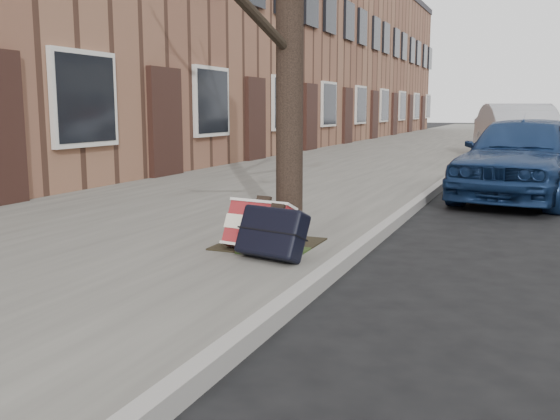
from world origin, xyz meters
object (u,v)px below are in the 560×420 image
at_px(car_near_front, 524,156).
at_px(suitcase_navy, 272,232).
at_px(suitcase_red, 258,226).
at_px(car_near_mid, 519,133).

bearing_deg(car_near_front, suitcase_navy, -98.45).
height_order(suitcase_red, car_near_front, car_near_front).
bearing_deg(car_near_mid, suitcase_red, -112.49).
xyz_separation_m(suitcase_red, car_near_mid, (1.76, 12.41, 0.40)).
relative_size(car_near_front, car_near_mid, 0.84).
height_order(car_near_front, car_near_mid, car_near_mid).
bearing_deg(car_near_front, car_near_mid, 102.06).
relative_size(suitcase_red, car_near_mid, 0.13).
relative_size(suitcase_navy, car_near_mid, 0.13).
xyz_separation_m(suitcase_red, car_near_front, (2.03, 5.19, 0.30)).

